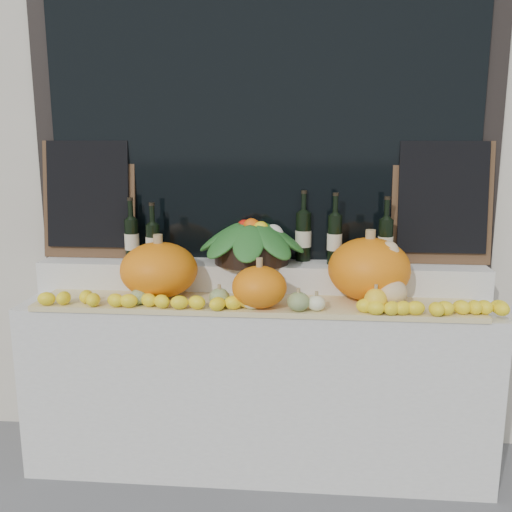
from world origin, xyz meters
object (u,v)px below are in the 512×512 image
(pumpkin_right, at_px, (369,269))
(pumpkin_left, at_px, (159,270))
(butternut_squash, at_px, (390,281))
(wine_bottle_tall, at_px, (303,236))
(produce_bowl, at_px, (252,241))

(pumpkin_right, bearing_deg, pumpkin_left, -177.63)
(butternut_squash, bearing_deg, wine_bottle_tall, 139.36)
(produce_bowl, bearing_deg, pumpkin_left, -154.93)
(pumpkin_left, height_order, pumpkin_right, pumpkin_right)
(pumpkin_right, bearing_deg, wine_bottle_tall, 143.05)
(butternut_squash, xyz_separation_m, wine_bottle_tall, (-0.40, 0.35, 0.15))
(pumpkin_left, relative_size, produce_bowl, 0.65)
(butternut_squash, bearing_deg, pumpkin_right, 128.50)
(produce_bowl, bearing_deg, wine_bottle_tall, 16.37)
(pumpkin_left, bearing_deg, butternut_squash, -3.33)
(pumpkin_right, height_order, butternut_squash, pumpkin_right)
(pumpkin_left, xyz_separation_m, produce_bowl, (0.44, 0.20, 0.11))
(butternut_squash, bearing_deg, pumpkin_left, 176.67)
(pumpkin_left, relative_size, butternut_squash, 1.28)
(butternut_squash, height_order, produce_bowl, produce_bowl)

